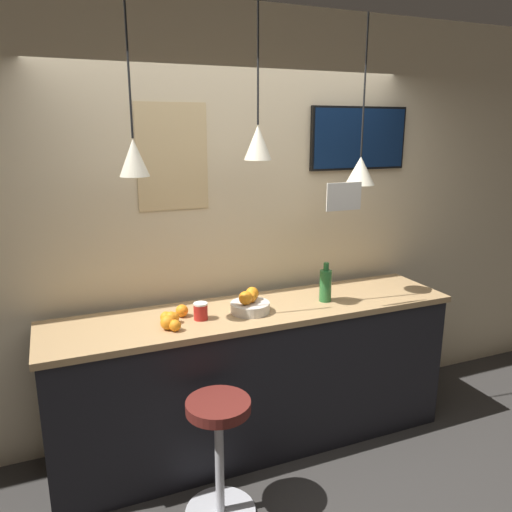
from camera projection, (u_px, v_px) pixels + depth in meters
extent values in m
plane|color=#33302D|center=(304.00, 512.00, 2.84)|extent=(14.00, 14.00, 0.00)
cube|color=beige|center=(233.00, 227.00, 3.48)|extent=(8.00, 0.06, 2.90)
cube|color=black|center=(256.00, 380.00, 3.35)|extent=(2.64, 0.57, 0.95)
cube|color=tan|center=(256.00, 311.00, 3.23)|extent=(2.68, 0.61, 0.04)
cylinder|color=#B7B7BC|center=(221.00, 512.00, 2.83)|extent=(0.40, 0.40, 0.02)
cylinder|color=#B7B7BC|center=(219.00, 462.00, 2.74)|extent=(0.05, 0.05, 0.63)
cylinder|color=#5B1E19|center=(218.00, 406.00, 2.66)|extent=(0.35, 0.35, 0.06)
cylinder|color=beige|center=(250.00, 307.00, 3.15)|extent=(0.25, 0.25, 0.06)
sphere|color=orange|center=(252.00, 293.00, 3.19)|extent=(0.08, 0.08, 0.08)
sphere|color=orange|center=(251.00, 297.00, 3.14)|extent=(0.07, 0.07, 0.07)
sphere|color=orange|center=(246.00, 298.00, 3.10)|extent=(0.09, 0.09, 0.09)
sphere|color=orange|center=(173.00, 318.00, 2.97)|extent=(0.07, 0.07, 0.07)
sphere|color=orange|center=(182.00, 311.00, 3.07)|extent=(0.08, 0.08, 0.08)
sphere|color=orange|center=(171.00, 318.00, 2.96)|extent=(0.07, 0.07, 0.07)
sphere|color=orange|center=(175.00, 325.00, 2.85)|extent=(0.07, 0.07, 0.07)
sphere|color=orange|center=(168.00, 323.00, 2.88)|extent=(0.08, 0.08, 0.08)
sphere|color=orange|center=(166.00, 317.00, 2.97)|extent=(0.07, 0.07, 0.07)
cylinder|color=#286B33|center=(325.00, 286.00, 3.34)|extent=(0.08, 0.08, 0.21)
cylinder|color=#286B33|center=(326.00, 267.00, 3.30)|extent=(0.04, 0.04, 0.05)
cylinder|color=red|center=(201.00, 312.00, 3.03)|extent=(0.09, 0.09, 0.09)
cylinder|color=white|center=(200.00, 304.00, 3.02)|extent=(0.09, 0.09, 0.01)
cylinder|color=black|center=(128.00, 65.00, 2.57)|extent=(0.01, 0.01, 0.74)
cone|color=beige|center=(134.00, 158.00, 2.68)|extent=(0.16, 0.16, 0.20)
sphere|color=#F9EFCC|center=(135.00, 173.00, 2.70)|extent=(0.04, 0.04, 0.04)
cylinder|color=black|center=(258.00, 64.00, 2.83)|extent=(0.01, 0.01, 0.66)
cone|color=beige|center=(258.00, 143.00, 2.94)|extent=(0.17, 0.17, 0.20)
sphere|color=#F9EFCC|center=(258.00, 157.00, 2.96)|extent=(0.04, 0.04, 0.04)
cylinder|color=black|center=(365.00, 86.00, 3.12)|extent=(0.01, 0.01, 0.86)
cone|color=beige|center=(360.00, 171.00, 3.25)|extent=(0.19, 0.19, 0.18)
sphere|color=#F9EFCC|center=(360.00, 182.00, 3.27)|extent=(0.04, 0.04, 0.04)
cube|color=black|center=(359.00, 138.00, 3.64)|extent=(0.79, 0.04, 0.45)
cube|color=#0F2347|center=(360.00, 138.00, 3.63)|extent=(0.76, 0.01, 0.42)
cube|color=white|center=(344.00, 197.00, 3.02)|extent=(0.24, 0.01, 0.17)
cube|color=#DBBC84|center=(172.00, 157.00, 3.17)|extent=(0.46, 0.01, 0.67)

